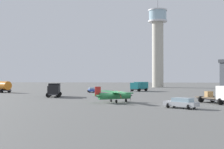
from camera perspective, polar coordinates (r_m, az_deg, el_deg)
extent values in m
plane|color=#60605E|center=(45.96, 1.22, -5.61)|extent=(400.00, 400.00, 0.00)
cylinder|color=#B2AD9E|center=(122.16, 9.05, 3.91)|extent=(4.69, 4.69, 27.37)
cylinder|color=silver|center=(124.06, 9.04, 10.36)|extent=(7.88, 7.88, 0.60)
cylinder|color=#99B7C6|center=(124.53, 9.04, 11.41)|extent=(7.25, 7.25, 4.03)
cylinder|color=silver|center=(125.02, 9.04, 12.42)|extent=(7.88, 7.88, 0.50)
cylinder|color=#38383D|center=(125.55, 9.04, 13.42)|extent=(0.16, 0.16, 4.00)
cylinder|color=#287A42|center=(46.23, 0.51, -4.26)|extent=(5.16, 3.84, 1.08)
cone|color=#38383D|center=(47.62, 3.67, -4.15)|extent=(1.07, 1.06, 0.76)
cube|color=#38383D|center=(47.62, 3.67, -4.15)|extent=(0.09, 0.10, 1.66)
cube|color=#287A42|center=(46.31, 0.80, -3.47)|extent=(5.80, 8.04, 0.17)
cylinder|color=red|center=(45.10, 1.61, -4.00)|extent=(0.52, 0.76, 1.18)
cylinder|color=red|center=(47.58, 0.04, -3.83)|extent=(0.52, 0.76, 1.18)
cube|color=#99B7C6|center=(46.69, 1.66, -3.86)|extent=(1.27, 1.24, 0.61)
cone|color=#287A42|center=(44.99, -2.83, -4.24)|extent=(1.46, 1.34, 0.81)
cube|color=red|center=(44.95, -2.83, -3.36)|extent=(0.86, 0.61, 1.48)
cube|color=#287A42|center=(44.98, -2.83, -4.08)|extent=(2.07, 2.62, 0.09)
cylinder|color=black|center=(47.26, 2.79, -5.15)|extent=(0.40, 0.52, 0.52)
cylinder|color=black|center=(45.36, 0.86, -5.34)|extent=(0.40, 0.52, 0.52)
cylinder|color=black|center=(47.07, -0.20, -5.17)|extent=(0.40, 0.52, 0.52)
cube|color=#38383D|center=(85.44, 5.44, -2.90)|extent=(4.85, 6.41, 0.24)
cube|color=teal|center=(83.49, 4.66, -2.25)|extent=(3.10, 2.78, 1.82)
cube|color=#99B7C6|center=(82.79, 4.37, -2.01)|extent=(1.95, 1.15, 0.91)
cube|color=teal|center=(86.28, 5.79, -2.14)|extent=(4.30, 4.89, 1.99)
cylinder|color=black|center=(82.99, 5.37, -3.05)|extent=(1.01, 0.73, 1.00)
cylinder|color=black|center=(84.19, 4.01, -3.02)|extent=(1.01, 0.73, 1.00)
cylinder|color=black|center=(86.47, 6.74, -2.95)|extent=(1.01, 0.73, 1.00)
cylinder|color=black|center=(87.63, 5.41, -2.92)|extent=(1.01, 0.73, 1.00)
cube|color=#38383D|center=(83.23, -21.08, -2.92)|extent=(6.51, 4.97, 0.24)
cylinder|color=orange|center=(82.31, -20.69, -2.06)|extent=(4.85, 4.14, 2.30)
cylinder|color=black|center=(85.72, -21.22, -2.93)|extent=(0.74, 1.00, 1.00)
cylinder|color=black|center=(81.01, -21.05, -3.07)|extent=(0.74, 1.00, 1.00)
cylinder|color=black|center=(82.26, -19.69, -3.04)|extent=(0.74, 1.00, 1.00)
cube|color=#38383D|center=(61.18, -11.39, -3.78)|extent=(3.09, 6.16, 0.24)
cube|color=black|center=(59.02, -11.56, -2.99)|extent=(2.55, 2.12, 1.61)
cube|color=#99B7C6|center=(58.24, -11.62, -2.71)|extent=(1.86, 0.51, 0.81)
cube|color=black|center=(62.10, -11.32, -2.68)|extent=(3.08, 4.36, 2.05)
cylinder|color=black|center=(59.06, -10.58, -4.01)|extent=(1.04, 0.50, 1.00)
cylinder|color=black|center=(59.22, -12.52, -4.00)|extent=(1.04, 0.50, 1.00)
cylinder|color=black|center=(62.88, -10.35, -3.81)|extent=(1.04, 0.50, 1.00)
cylinder|color=black|center=(63.04, -12.18, -3.80)|extent=(1.04, 0.50, 1.00)
cube|color=#38383D|center=(47.61, 19.83, -4.65)|extent=(4.88, 7.21, 0.24)
cube|color=brown|center=(48.48, 18.97, -4.34)|extent=(4.34, 5.38, 0.16)
cube|color=#997547|center=(48.82, 18.62, -3.69)|extent=(1.27, 1.27, 0.90)
cylinder|color=black|center=(45.01, 20.71, -5.03)|extent=(1.02, 0.68, 1.00)
cylinder|color=black|center=(49.97, 19.29, -4.60)|extent=(1.02, 0.68, 1.00)
cylinder|color=black|center=(48.59, 17.21, -4.72)|extent=(1.02, 0.68, 1.00)
cube|color=#B7BABF|center=(38.58, 13.50, -5.65)|extent=(4.57, 3.96, 0.55)
cube|color=#99B7C6|center=(38.43, 13.79, -4.88)|extent=(2.90, 2.69, 0.50)
cylinder|color=black|center=(38.64, 11.04, -6.06)|extent=(0.52, 0.62, 0.64)
cylinder|color=black|center=(39.99, 12.21, -5.87)|extent=(0.52, 0.62, 0.64)
cylinder|color=black|center=(37.23, 14.90, -6.25)|extent=(0.52, 0.62, 0.64)
cylinder|color=black|center=(38.63, 15.97, -6.04)|extent=(0.52, 0.62, 0.64)
cube|color=#2847A8|center=(78.66, -4.01, -3.11)|extent=(2.90, 4.78, 0.55)
cube|color=#99B7C6|center=(78.42, -4.00, -2.74)|extent=(2.18, 2.84, 0.50)
cylinder|color=black|center=(80.06, -4.68, -3.27)|extent=(0.66, 0.35, 0.64)
cylinder|color=black|center=(80.22, -3.57, -3.26)|extent=(0.66, 0.35, 0.64)
cylinder|color=black|center=(77.12, -4.48, -3.37)|extent=(0.66, 0.35, 0.64)
cylinder|color=black|center=(77.29, -3.32, -3.36)|extent=(0.66, 0.35, 0.64)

